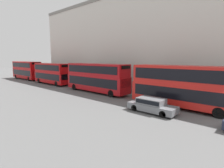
% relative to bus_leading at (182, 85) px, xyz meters
% --- Properties ---
extents(bus_leading, '(2.59, 10.65, 4.44)m').
position_rel_bus_leading_xyz_m(bus_leading, '(0.00, 0.00, 0.00)').
color(bus_leading, red).
rests_on(bus_leading, ground).
extents(bus_second_in_queue, '(2.59, 11.35, 4.38)m').
position_rel_bus_leading_xyz_m(bus_second_in_queue, '(0.00, 12.90, -0.03)').
color(bus_second_in_queue, '#A80F14').
rests_on(bus_second_in_queue, ground).
extents(bus_third_in_queue, '(2.59, 10.09, 4.17)m').
position_rel_bus_leading_xyz_m(bus_third_in_queue, '(0.00, 25.91, -0.14)').
color(bus_third_in_queue, '#B20C0F').
rests_on(bus_third_in_queue, ground).
extents(bus_trailing, '(2.59, 10.95, 4.38)m').
position_rel_bus_leading_xyz_m(bus_trailing, '(-0.00, 38.16, -0.03)').
color(bus_trailing, '#B20C0F').
rests_on(bus_trailing, ground).
extents(car_hatchback, '(1.80, 4.69, 1.38)m').
position_rel_bus_leading_xyz_m(car_hatchback, '(-3.40, 1.53, -1.71)').
color(car_hatchback, slate).
rests_on(car_hatchback, ground).
extents(pedestrian, '(0.36, 0.36, 1.59)m').
position_rel_bus_leading_xyz_m(pedestrian, '(2.58, 41.10, -1.72)').
color(pedestrian, '#26262D').
rests_on(pedestrian, ground).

